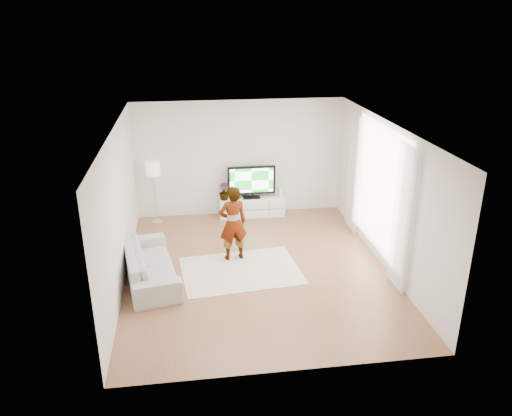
{
  "coord_description": "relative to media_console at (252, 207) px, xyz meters",
  "views": [
    {
      "loc": [
        -1.23,
        -8.54,
        4.7
      ],
      "look_at": [
        0.04,
        0.4,
        1.13
      ],
      "focal_mm": 35.0,
      "sensor_mm": 36.0,
      "label": 1
    }
  ],
  "objects": [
    {
      "name": "window",
      "position": [
        2.22,
        -2.46,
        1.23
      ],
      "size": [
        0.01,
        2.6,
        2.5
      ],
      "primitive_type": "cube",
      "color": "white",
      "rests_on": "wall_right"
    },
    {
      "name": "game_console",
      "position": [
        0.7,
        -0.0,
        0.34
      ],
      "size": [
        0.09,
        0.18,
        0.23
      ],
      "rotation": [
        0.0,
        0.0,
        0.25
      ],
      "color": "white",
      "rests_on": "media_console"
    },
    {
      "name": "wall_left",
      "position": [
        -2.76,
        -2.76,
        1.18
      ],
      "size": [
        0.02,
        6.0,
        2.8
      ],
      "primitive_type": "cube",
      "color": "silver",
      "rests_on": "floor"
    },
    {
      "name": "ceiling",
      "position": [
        -0.26,
        -2.76,
        2.58
      ],
      "size": [
        6.0,
        6.0,
        0.0
      ],
      "primitive_type": "plane",
      "color": "white",
      "rests_on": "wall_back"
    },
    {
      "name": "floor",
      "position": [
        -0.26,
        -2.76,
        -0.22
      ],
      "size": [
        6.0,
        6.0,
        0.0
      ],
      "primitive_type": "plane",
      "color": "#A7714B",
      "rests_on": "ground"
    },
    {
      "name": "wall_back",
      "position": [
        -0.26,
        0.24,
        1.18
      ],
      "size": [
        5.0,
        0.02,
        2.8
      ],
      "primitive_type": "cube",
      "color": "silver",
      "rests_on": "floor"
    },
    {
      "name": "curtain_near",
      "position": [
        2.14,
        -3.76,
        1.13
      ],
      "size": [
        0.04,
        0.7,
        2.6
      ],
      "primitive_type": "cube",
      "color": "white",
      "rests_on": "floor"
    },
    {
      "name": "player",
      "position": [
        -0.67,
        -2.25,
        0.56
      ],
      "size": [
        0.62,
        0.46,
        1.54
      ],
      "primitive_type": "imported",
      "rotation": [
        0.0,
        0.0,
        3.32
      ],
      "color": "#334772",
      "rests_on": "rug"
    },
    {
      "name": "floor_lamp",
      "position": [
        -2.31,
        -0.11,
        1.04
      ],
      "size": [
        0.33,
        0.33,
        1.5
      ],
      "color": "silver",
      "rests_on": "floor"
    },
    {
      "name": "television",
      "position": [
        -0.0,
        0.03,
        0.66
      ],
      "size": [
        1.15,
        0.23,
        0.8
      ],
      "color": "black",
      "rests_on": "media_console"
    },
    {
      "name": "wall_front",
      "position": [
        -0.26,
        -5.76,
        1.18
      ],
      "size": [
        5.0,
        0.02,
        2.8
      ],
      "primitive_type": "cube",
      "color": "silver",
      "rests_on": "floor"
    },
    {
      "name": "potted_plant",
      "position": [
        -0.68,
        0.0,
        0.43
      ],
      "size": [
        0.28,
        0.28,
        0.42
      ],
      "primitive_type": "imported",
      "rotation": [
        0.0,
        0.0,
        0.22
      ],
      "color": "#3F7238",
      "rests_on": "media_console"
    },
    {
      "name": "media_console",
      "position": [
        0.0,
        0.0,
        0.0
      ],
      "size": [
        1.59,
        0.45,
        0.45
      ],
      "color": "white",
      "rests_on": "floor"
    },
    {
      "name": "curtain_far",
      "position": [
        2.14,
        -1.16,
        1.13
      ],
      "size": [
        0.04,
        0.7,
        2.6
      ],
      "primitive_type": "cube",
      "color": "white",
      "rests_on": "floor"
    },
    {
      "name": "rug",
      "position": [
        -0.58,
        -2.79,
        -0.22
      ],
      "size": [
        2.4,
        1.83,
        0.01
      ],
      "primitive_type": "cube",
      "rotation": [
        0.0,
        0.0,
        0.1
      ],
      "color": "beige",
      "rests_on": "floor"
    },
    {
      "name": "wall_right",
      "position": [
        2.24,
        -2.76,
        1.18
      ],
      "size": [
        0.02,
        6.0,
        2.8
      ],
      "primitive_type": "cube",
      "color": "silver",
      "rests_on": "floor"
    },
    {
      "name": "sofa",
      "position": [
        -2.3,
        -2.85,
        0.09
      ],
      "size": [
        1.22,
        2.28,
        0.63
      ],
      "primitive_type": "imported",
      "rotation": [
        0.0,
        0.0,
        1.75
      ],
      "color": "#B4B4AF",
      "rests_on": "floor"
    }
  ]
}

